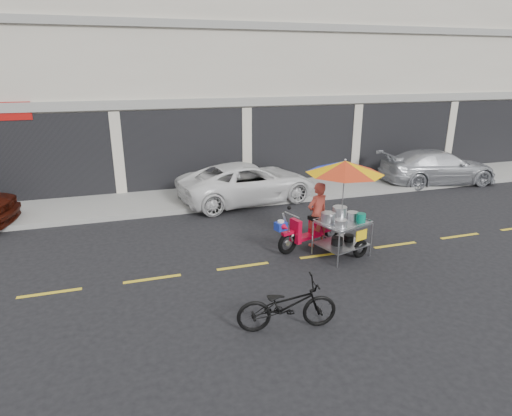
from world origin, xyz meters
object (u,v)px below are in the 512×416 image
object	(u,v)px
food_vendor_rig	(334,194)
near_bicycle	(287,305)
white_pickup	(248,182)
silver_pickup	(438,167)

from	to	relation	value
food_vendor_rig	near_bicycle	bearing A→B (deg)	-145.78
white_pickup	silver_pickup	xyz separation A→B (m)	(7.54, 0.00, 0.00)
food_vendor_rig	white_pickup	bearing A→B (deg)	83.00
white_pickup	food_vendor_rig	distance (m)	4.65
silver_pickup	near_bicycle	distance (m)	11.55
white_pickup	near_bicycle	bearing A→B (deg)	160.04
silver_pickup	food_vendor_rig	xyz separation A→B (m)	(-6.78, -4.51, 0.82)
silver_pickup	food_vendor_rig	distance (m)	8.18
white_pickup	silver_pickup	size ratio (longest dim) A/B	1.04
white_pickup	food_vendor_rig	world-z (taller)	food_vendor_rig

